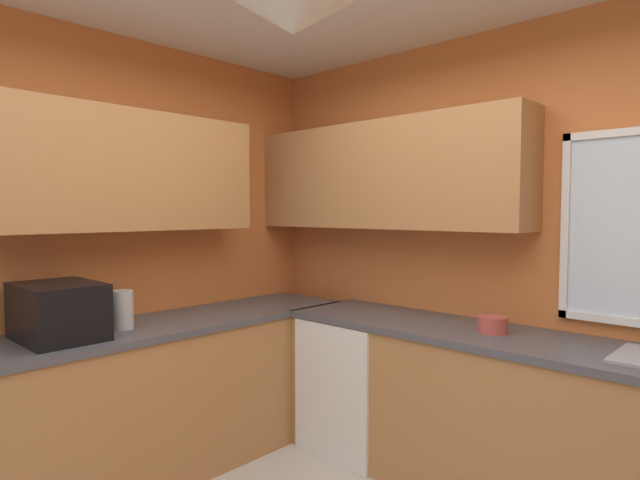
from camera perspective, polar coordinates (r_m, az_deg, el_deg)
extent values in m
cube|color=#D17238|center=(3.28, 20.38, -1.30)|extent=(3.79, 0.06, 2.64)
cube|color=#D17238|center=(3.38, -25.29, -1.28)|extent=(0.06, 3.65, 2.64)
cube|color=white|center=(3.13, 25.28, 1.37)|extent=(0.04, 0.04, 1.00)
cube|color=#AD7542|center=(3.14, -27.66, 7.11)|extent=(0.32, 2.47, 0.70)
cube|color=#AD7542|center=(3.53, 6.71, 6.96)|extent=(2.01, 0.32, 0.70)
cone|color=silver|center=(1.89, -2.95, 23.51)|extent=(0.44, 0.44, 0.14)
cube|color=#AD7542|center=(3.26, -22.63, -17.39)|extent=(0.62, 3.23, 0.87)
cube|color=#4C4C51|center=(3.13, -22.81, -9.61)|extent=(0.65, 3.26, 0.04)
cube|color=#AD7542|center=(3.10, 21.22, -18.50)|extent=(2.85, 0.62, 0.87)
cube|color=#4C4C51|center=(2.96, 21.40, -10.32)|extent=(2.88, 0.65, 0.04)
cube|color=white|center=(3.59, 4.31, -15.27)|extent=(0.60, 0.60, 0.86)
cube|color=black|center=(3.02, -26.71, -6.97)|extent=(0.48, 0.36, 0.29)
cylinder|color=#B7B7BC|center=(3.14, -20.73, -7.15)|extent=(0.11, 0.11, 0.22)
cylinder|color=#B74C42|center=(3.01, 18.35, -8.76)|extent=(0.16, 0.16, 0.09)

